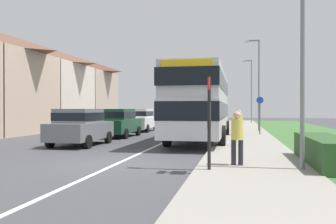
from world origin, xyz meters
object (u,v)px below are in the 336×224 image
pedestrian_walking_away (239,121)px  street_lamp_far (251,87)px  parked_car_grey (80,126)px  street_lamp_near (298,21)px  cycle_route_sign (260,114)px  street_lamp_mid (257,79)px  parked_car_dark_green (119,122)px  double_decker_bus (201,101)px  parked_car_white (140,119)px  pedestrian_at_stop (237,135)px  bus_stop_sign (209,116)px

pedestrian_walking_away → street_lamp_far: street_lamp_far is taller
parked_car_grey → street_lamp_near: street_lamp_near is taller
cycle_route_sign → street_lamp_mid: (0.03, 3.62, 2.54)m
pedestrian_walking_away → street_lamp_far: 20.63m
parked_car_grey → parked_car_dark_green: bearing=89.2°
double_decker_bus → pedestrian_walking_away: (2.03, 3.54, -1.17)m
pedestrian_walking_away → street_lamp_far: bearing=86.1°
parked_car_dark_green → street_lamp_mid: (8.65, 6.09, 3.02)m
pedestrian_walking_away → parked_car_white: bearing=153.1°
street_lamp_mid → parked_car_dark_green: bearing=-144.9°
double_decker_bus → pedestrian_at_stop: bearing=-77.4°
double_decker_bus → street_lamp_far: size_ratio=1.48×
parked_car_dark_green → double_decker_bus: bearing=-19.0°
double_decker_bus → cycle_route_sign: double_decker_bus is taller
street_lamp_mid → pedestrian_at_stop: bearing=-95.0°
cycle_route_sign → street_lamp_far: 19.78m
pedestrian_walking_away → parked_car_grey: bearing=-136.9°
parked_car_white → parked_car_grey: bearing=-89.3°
street_lamp_near → street_lamp_mid: (-0.18, 16.81, -0.14)m
double_decker_bus → street_lamp_near: size_ratio=1.56×
street_lamp_near → street_lamp_far: (-0.13, 32.76, 0.21)m
parked_car_dark_green → street_lamp_mid: bearing=35.1°
street_lamp_mid → street_lamp_far: 15.95m
parked_car_grey → parked_car_white: parked_car_grey is taller
parked_car_grey → street_lamp_mid: size_ratio=0.58×
pedestrian_at_stop → double_decker_bus: bearing=102.6°
pedestrian_at_stop → pedestrian_walking_away: same height
parked_car_grey → pedestrian_walking_away: parked_car_grey is taller
double_decker_bus → parked_car_white: size_ratio=2.67×
pedestrian_at_stop → cycle_route_sign: (1.40, 12.84, 0.45)m
parked_car_white → pedestrian_at_stop: size_ratio=2.49×
cycle_route_sign → street_lamp_mid: bearing=89.5°
parked_car_grey → pedestrian_walking_away: bearing=43.1°
pedestrian_walking_away → street_lamp_near: 12.91m
parked_car_white → pedestrian_walking_away: bearing=-26.9°
double_decker_bus → parked_car_grey: bearing=-147.9°
double_decker_bus → pedestrian_walking_away: double_decker_bus is taller
parked_car_dark_green → street_lamp_far: bearing=68.4°
double_decker_bus → parked_car_white: 9.28m
bus_stop_sign → street_lamp_mid: street_lamp_mid is taller
pedestrian_walking_away → cycle_route_sign: size_ratio=0.66×
double_decker_bus → pedestrian_at_stop: (1.92, -8.55, -1.17)m
cycle_route_sign → pedestrian_at_stop: bearing=-96.2°
parked_car_white → bus_stop_sign: bus_stop_sign is taller
street_lamp_near → street_lamp_far: bearing=90.2°
cycle_route_sign → double_decker_bus: bearing=-127.7°
street_lamp_near → double_decker_bus: bearing=111.6°
street_lamp_mid → pedestrian_walking_away: bearing=-106.8°
cycle_route_sign → street_lamp_near: street_lamp_near is taller
parked_car_dark_green → bus_stop_sign: bearing=-60.0°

